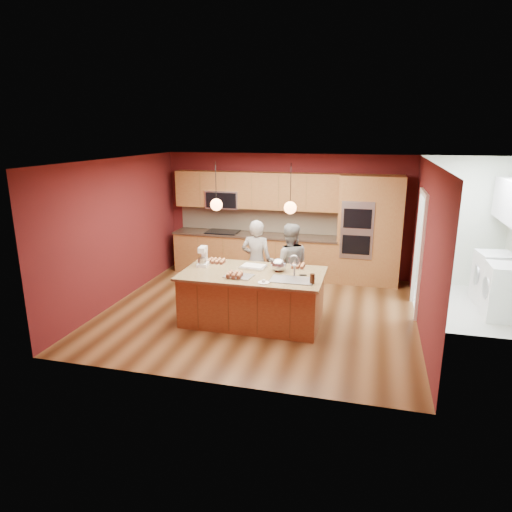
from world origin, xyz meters
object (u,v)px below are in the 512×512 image
(person_right, at_px, (289,265))
(stand_mixer, at_px, (203,258))
(island, at_px, (254,296))
(person_left, at_px, (256,262))
(mixing_bowl, at_px, (279,265))

(person_right, xyz_separation_m, stand_mixer, (-1.40, -0.76, 0.25))
(island, distance_m, stand_mixer, 1.13)
(island, bearing_deg, person_right, 64.65)
(person_left, bearing_deg, person_right, -177.96)
(island, distance_m, person_left, 1.00)
(island, xyz_separation_m, mixing_bowl, (0.39, 0.19, 0.54))
(island, relative_size, person_left, 1.50)
(island, xyz_separation_m, person_right, (0.44, 0.92, 0.33))
(island, bearing_deg, stand_mixer, 170.54)
(island, height_order, person_right, person_right)
(person_right, distance_m, stand_mixer, 1.61)
(person_left, bearing_deg, island, 103.45)
(person_left, bearing_deg, stand_mixer, 46.46)
(person_right, height_order, mixing_bowl, person_right)
(person_left, xyz_separation_m, person_right, (0.62, 0.00, -0.02))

